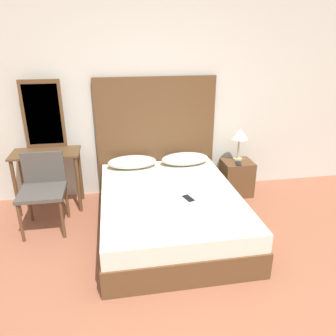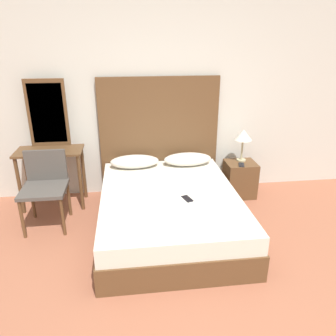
{
  "view_description": "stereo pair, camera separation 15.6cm",
  "coord_description": "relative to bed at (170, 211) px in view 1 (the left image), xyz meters",
  "views": [
    {
      "loc": [
        -0.69,
        -1.57,
        2.07
      ],
      "look_at": [
        -0.12,
        1.73,
        0.71
      ],
      "focal_mm": 35.0,
      "sensor_mm": 36.0,
      "label": 1
    },
    {
      "loc": [
        -0.54,
        -1.6,
        2.07
      ],
      "look_at": [
        -0.12,
        1.73,
        0.71
      ],
      "focal_mm": 35.0,
      "sensor_mm": 36.0,
      "label": 2
    }
  ],
  "objects": [
    {
      "name": "bed",
      "position": [
        0.0,
        0.0,
        0.0
      ],
      "size": [
        1.52,
        2.01,
        0.46
      ],
      "color": "brown",
      "rests_on": "ground_plane"
    },
    {
      "name": "chair",
      "position": [
        -1.39,
        0.32,
        0.28
      ],
      "size": [
        0.49,
        0.5,
        0.86
      ],
      "color": "#4C4742",
      "rests_on": "ground_plane"
    },
    {
      "name": "nightstand",
      "position": [
        1.08,
        0.73,
        0.01
      ],
      "size": [
        0.4,
        0.36,
        0.48
      ],
      "color": "brown",
      "rests_on": "ground_plane"
    },
    {
      "name": "wall_back",
      "position": [
        0.12,
        1.1,
        1.12
      ],
      "size": [
        10.0,
        0.06,
        2.7
      ],
      "color": "silver",
      "rests_on": "ground_plane"
    },
    {
      "name": "phone_on_nightstand",
      "position": [
        1.05,
        0.64,
        0.26
      ],
      "size": [
        0.11,
        0.16,
        0.01
      ],
      "color": "black",
      "rests_on": "nightstand"
    },
    {
      "name": "vanity_mirror",
      "position": [
        -1.4,
        0.95,
        0.95
      ],
      "size": [
        0.48,
        0.03,
        0.84
      ],
      "color": "brown",
      "rests_on": "vanity_desk"
    },
    {
      "name": "pillow_left",
      "position": [
        -0.35,
        0.8,
        0.31
      ],
      "size": [
        0.63,
        0.31,
        0.16
      ],
      "color": "silver",
      "rests_on": "bed"
    },
    {
      "name": "vanity_desk",
      "position": [
        -1.4,
        0.76,
        0.36
      ],
      "size": [
        0.81,
        0.42,
        0.76
      ],
      "color": "brown",
      "rests_on": "ground_plane"
    },
    {
      "name": "pillow_right",
      "position": [
        0.35,
        0.8,
        0.31
      ],
      "size": [
        0.63,
        0.31,
        0.16
      ],
      "color": "silver",
      "rests_on": "bed"
    },
    {
      "name": "phone_on_bed",
      "position": [
        0.17,
        -0.18,
        0.24
      ],
      "size": [
        0.11,
        0.16,
        0.01
      ],
      "color": "black",
      "rests_on": "bed"
    },
    {
      "name": "table_lamp",
      "position": [
        1.1,
        0.8,
        0.6
      ],
      "size": [
        0.23,
        0.23,
        0.44
      ],
      "color": "tan",
      "rests_on": "nightstand"
    },
    {
      "name": "headboard",
      "position": [
        0.0,
        1.03,
        0.57
      ],
      "size": [
        1.59,
        0.05,
        1.6
      ],
      "color": "brown",
      "rests_on": "ground_plane"
    }
  ]
}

